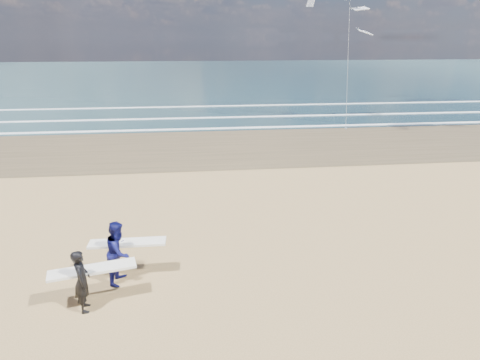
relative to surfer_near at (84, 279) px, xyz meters
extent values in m
cube|color=brown|center=(20.80, 17.60, -0.86)|extent=(220.00, 12.00, 0.01)
cube|color=#1A323A|center=(20.80, 71.60, -0.85)|extent=(220.00, 100.00, 0.02)
cube|color=white|center=(20.80, 22.40, -0.81)|extent=(220.00, 0.50, 0.05)
cube|color=white|center=(20.80, 27.10, -0.81)|extent=(220.00, 0.50, 0.05)
cube|color=white|center=(20.80, 33.60, -0.81)|extent=(220.00, 0.50, 0.05)
imported|color=black|center=(-0.03, -0.06, -0.02)|extent=(0.51, 0.68, 1.68)
cube|color=white|center=(0.17, 0.29, 0.09)|extent=(2.26, 0.99, 0.07)
imported|color=#0D0F4D|center=(0.70, 1.25, 0.06)|extent=(0.88, 1.03, 1.85)
cube|color=white|center=(0.90, 1.60, 0.17)|extent=(2.21, 0.55, 0.07)
cube|color=slate|center=(14.72, 21.24, -0.81)|extent=(0.12, 0.12, 0.10)
camera|label=1|loc=(2.82, -9.89, 5.83)|focal=32.00mm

